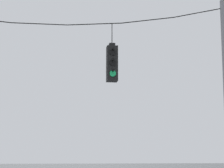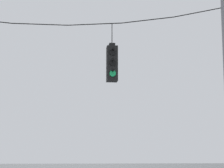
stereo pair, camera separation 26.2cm
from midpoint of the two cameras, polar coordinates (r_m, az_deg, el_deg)
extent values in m
cylinder|color=black|center=(14.03, -8.85, 7.72)|extent=(1.74, 0.03, 0.03)
cylinder|color=black|center=(14.09, -1.69, 7.83)|extent=(1.74, 0.03, 0.16)
cylinder|color=black|center=(14.40, 5.30, 8.33)|extent=(1.75, 0.03, 0.30)
cylinder|color=black|center=(14.95, 11.91, 9.19)|extent=(1.75, 0.03, 0.43)
cube|color=black|center=(13.83, 0.54, 2.64)|extent=(0.34, 0.34, 1.13)
cube|color=black|center=(13.96, 0.54, 5.11)|extent=(0.19, 0.19, 0.10)
cylinder|color=black|center=(14.06, 0.54, 6.60)|extent=(0.02, 0.02, 0.66)
cylinder|color=black|center=(13.72, 0.64, 4.18)|extent=(0.20, 0.03, 0.20)
cylinder|color=black|center=(13.70, 0.66, 4.59)|extent=(0.07, 0.12, 0.07)
cylinder|color=black|center=(13.65, 0.64, 2.79)|extent=(0.20, 0.03, 0.20)
cylinder|color=black|center=(13.62, 0.67, 3.20)|extent=(0.07, 0.12, 0.07)
cylinder|color=#19C666|center=(13.58, 0.65, 1.39)|extent=(0.20, 0.03, 0.20)
cylinder|color=black|center=(13.55, 0.67, 1.80)|extent=(0.07, 0.12, 0.07)
cylinder|color=black|center=(14.08, 0.45, 3.84)|extent=(0.20, 0.03, 0.20)
cylinder|color=black|center=(14.14, 0.42, 4.15)|extent=(0.07, 0.12, 0.07)
cylinder|color=black|center=(14.00, 0.45, 2.48)|extent=(0.20, 0.03, 0.20)
cylinder|color=black|center=(14.07, 0.43, 2.81)|extent=(0.07, 0.12, 0.07)
cylinder|color=#19C666|center=(13.94, 0.45, 1.12)|extent=(0.20, 0.03, 0.20)
cylinder|color=black|center=(14.00, 0.43, 1.45)|extent=(0.07, 0.12, 0.07)
camera|label=1|loc=(0.13, -89.45, -0.09)|focal=70.00mm
camera|label=2|loc=(0.13, 90.55, 0.09)|focal=70.00mm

